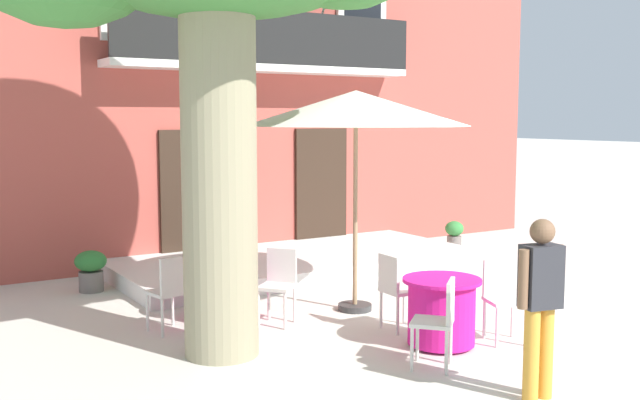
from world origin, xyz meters
TOP-DOWN VIEW (x-y plane):
  - ground_plane at (0.00, 0.00)m, footprint 120.00×120.00m
  - building_facade at (-0.78, 6.99)m, footprint 13.00×5.09m
  - entrance_step_platform at (-0.78, 3.67)m, footprint 5.90×2.66m
  - cafe_table_near_tree at (-3.12, 1.52)m, footprint 0.86×0.86m
  - cafe_chair_near_tree_0 at (-2.57, 0.99)m, footprint 0.56×0.56m
  - cafe_chair_near_tree_1 at (-3.02, 2.26)m, footprint 0.48×0.48m
  - cafe_chair_near_tree_2 at (-3.84, 1.30)m, footprint 0.47×0.47m
  - cafe_table_middle at (-1.50, -0.76)m, footprint 0.86×0.86m
  - cafe_chair_middle_0 at (-1.55, -0.01)m, footprint 0.42×0.42m
  - cafe_chair_middle_1 at (-2.01, -1.31)m, footprint 0.56×0.56m
  - cafe_chair_middle_2 at (-0.77, -0.96)m, footprint 0.52×0.52m
  - cafe_umbrella at (-1.43, 1.01)m, footprint 2.90×2.90m
  - ground_planter_left at (-4.08, 3.89)m, footprint 0.45×0.45m
  - ground_planter_right at (2.52, 3.48)m, footprint 0.34×0.34m
  - pedestrian_near_entrance at (-1.81, -2.40)m, footprint 0.53×0.28m

SIDE VIEW (x-z plane):
  - ground_plane at x=0.00m, z-range 0.00..0.00m
  - entrance_step_platform at x=-0.78m, z-range 0.00..0.25m
  - ground_planter_right at x=2.52m, z-range 0.04..0.62m
  - ground_planter_left at x=-4.08m, z-range 0.04..0.64m
  - cafe_table_near_tree at x=-3.12m, z-range 0.01..0.77m
  - cafe_table_middle at x=-1.50m, z-range 0.01..0.77m
  - cafe_chair_near_tree_0 at x=-2.57m, z-range 0.07..0.98m
  - cafe_chair_near_tree_1 at x=-3.02m, z-range 0.07..0.98m
  - cafe_chair_near_tree_2 at x=-3.84m, z-range 0.07..0.98m
  - cafe_chair_middle_0 at x=-1.55m, z-range 0.07..0.98m
  - cafe_chair_middle_1 at x=-2.01m, z-range 0.07..0.98m
  - cafe_chair_middle_2 at x=-0.77m, z-range 0.07..0.98m
  - pedestrian_near_entrance at x=-1.81m, z-range 0.10..1.74m
  - cafe_umbrella at x=-1.43m, z-range 1.19..4.04m
  - building_facade at x=-0.78m, z-range 0.00..7.50m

